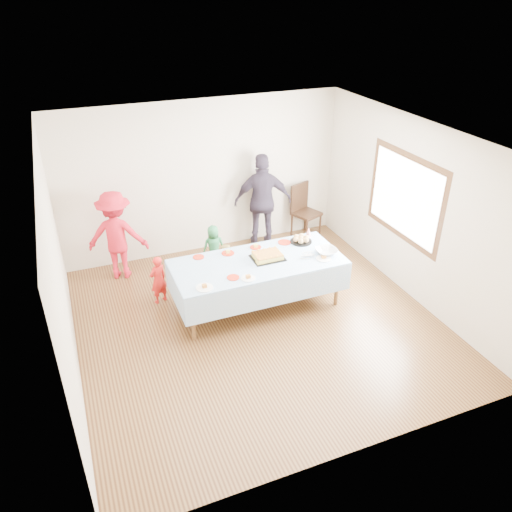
{
  "coord_description": "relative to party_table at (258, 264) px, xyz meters",
  "views": [
    {
      "loc": [
        -2.21,
        -5.45,
        4.39
      ],
      "look_at": [
        0.1,
        0.3,
        0.92
      ],
      "focal_mm": 35.0,
      "sensor_mm": 36.0,
      "label": 1
    }
  ],
  "objects": [
    {
      "name": "room_walls",
      "position": [
        -0.1,
        -0.38,
        1.05
      ],
      "size": [
        5.04,
        5.04,
        2.72
      ],
      "color": "beige",
      "rests_on": "ground"
    },
    {
      "name": "adult_right",
      "position": [
        0.84,
        1.82,
        0.15
      ],
      "size": [
        1.1,
        0.68,
        1.75
      ],
      "primitive_type": "imported",
      "rotation": [
        0.0,
        0.0,
        2.88
      ],
      "color": "#322A39",
      "rests_on": "ground"
    },
    {
      "name": "plate_red_far_b",
      "position": [
        -0.33,
        0.38,
        0.06
      ],
      "size": [
        0.19,
        0.19,
        0.01
      ],
      "primitive_type": "cylinder",
      "color": "red",
      "rests_on": "party_table"
    },
    {
      "name": "plate_red_far_a",
      "position": [
        -0.77,
        0.43,
        0.06
      ],
      "size": [
        0.17,
        0.17,
        0.01
      ],
      "primitive_type": "cylinder",
      "color": "red",
      "rests_on": "party_table"
    },
    {
      "name": "plate_white_mid",
      "position": [
        -0.3,
        -0.4,
        0.06
      ],
      "size": [
        0.2,
        0.2,
        0.01
      ],
      "primitive_type": "cylinder",
      "color": "white",
      "rests_on": "party_table"
    },
    {
      "name": "plate_white_left",
      "position": [
        -0.93,
        -0.4,
        0.06
      ],
      "size": [
        0.23,
        0.23,
        0.01
      ],
      "primitive_type": "cylinder",
      "color": "white",
      "rests_on": "party_table"
    },
    {
      "name": "toddler_mid",
      "position": [
        -0.26,
        1.36,
        -0.34
      ],
      "size": [
        0.39,
        0.26,
        0.78
      ],
      "primitive_type": "imported",
      "rotation": [
        0.0,
        0.0,
        3.12
      ],
      "color": "#277542",
      "rests_on": "ground"
    },
    {
      "name": "plate_white_right",
      "position": [
        0.93,
        -0.3,
        0.06
      ],
      "size": [
        0.22,
        0.22,
        0.01
      ],
      "primitive_type": "cylinder",
      "color": "white",
      "rests_on": "party_table"
    },
    {
      "name": "rolls_tray",
      "position": [
        0.86,
        0.31,
        0.1
      ],
      "size": [
        0.34,
        0.34,
        0.1
      ],
      "color": "black",
      "rests_on": "party_table"
    },
    {
      "name": "punch_bowl",
      "position": [
        1.04,
        -0.18,
        0.09
      ],
      "size": [
        0.32,
        0.32,
        0.08
      ],
      "primitive_type": "imported",
      "color": "silver",
      "rests_on": "party_table"
    },
    {
      "name": "fork_pile",
      "position": [
        0.71,
        -0.16,
        0.09
      ],
      "size": [
        0.24,
        0.18,
        0.07
      ],
      "primitive_type": null,
      "color": "white",
      "rests_on": "party_table"
    },
    {
      "name": "dining_chair",
      "position": [
        1.7,
        1.9,
        -0.15
      ],
      "size": [
        0.58,
        0.58,
        1.03
      ],
      "rotation": [
        0.0,
        0.0,
        0.36
      ],
      "color": "black",
      "rests_on": "ground"
    },
    {
      "name": "plate_red_far_c",
      "position": [
        0.13,
        0.4,
        0.06
      ],
      "size": [
        0.17,
        0.17,
        0.01
      ],
      "primitive_type": "cylinder",
      "color": "red",
      "rests_on": "party_table"
    },
    {
      "name": "birthday_cake",
      "position": [
        0.17,
        0.02,
        0.09
      ],
      "size": [
        0.47,
        0.36,
        0.08
      ],
      "color": "black",
      "rests_on": "party_table"
    },
    {
      "name": "party_table",
      "position": [
        0.0,
        0.0,
        0.0
      ],
      "size": [
        2.5,
        1.1,
        0.78
      ],
      "color": "brown",
      "rests_on": "ground"
    },
    {
      "name": "adult_left",
      "position": [
        -1.78,
        1.67,
        0.03
      ],
      "size": [
        1.1,
        0.83,
        1.5
      ],
      "primitive_type": "imported",
      "rotation": [
        0.0,
        0.0,
        2.82
      ],
      "color": "red",
      "rests_on": "ground"
    },
    {
      "name": "toddler_left",
      "position": [
        -1.36,
        0.67,
        -0.33
      ],
      "size": [
        0.34,
        0.29,
        0.78
      ],
      "primitive_type": "imported",
      "rotation": [
        0.0,
        0.0,
        3.55
      ],
      "color": "red",
      "rests_on": "ground"
    },
    {
      "name": "plate_red_far_d",
      "position": [
        0.6,
        0.38,
        0.06
      ],
      "size": [
        0.2,
        0.2,
        0.01
      ],
      "primitive_type": "cylinder",
      "color": "red",
      "rests_on": "party_table"
    },
    {
      "name": "toddler_right",
      "position": [
        -0.29,
        0.67,
        -0.34
      ],
      "size": [
        0.44,
        0.39,
        0.78
      ],
      "primitive_type": "imported",
      "rotation": [
        0.0,
        0.0,
        2.87
      ],
      "color": "tan",
      "rests_on": "ground"
    },
    {
      "name": "party_hat",
      "position": [
        1.04,
        0.43,
        0.13
      ],
      "size": [
        0.09,
        0.09,
        0.16
      ],
      "primitive_type": "cone",
      "color": "white",
      "rests_on": "party_table"
    },
    {
      "name": "ground",
      "position": [
        -0.16,
        -0.38,
        -0.72
      ],
      "size": [
        5.0,
        5.0,
        0.0
      ],
      "primitive_type": "plane",
      "color": "#442613",
      "rests_on": "ground"
    },
    {
      "name": "plate_red_near",
      "position": [
        -0.49,
        -0.3,
        0.06
      ],
      "size": [
        0.17,
        0.17,
        0.01
      ],
      "primitive_type": "cylinder",
      "color": "red",
      "rests_on": "party_table"
    }
  ]
}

